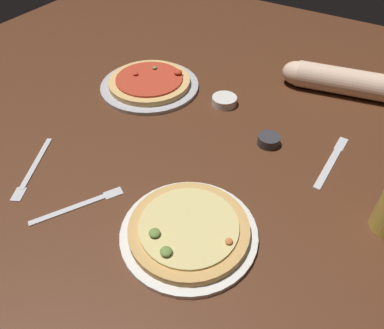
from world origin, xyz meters
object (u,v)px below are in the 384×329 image
Objects in this scene: ramekin_butter at (269,140)px; knife_right at (332,161)px; diner_arm at (332,79)px; ramekin_sauce at (224,101)px; pizza_plate_near at (189,231)px; fork_left at (33,169)px; fork_spare at (80,205)px; pizza_plate_far at (150,83)px.

knife_right is at bearing 6.86° from ramekin_butter.
knife_right is 0.69× the size of diner_arm.
ramekin_butter is at bearing -28.97° from ramekin_sauce.
pizza_plate_near is 1.39× the size of fork_left.
diner_arm reaches higher than fork_spare.
ramekin_sauce is at bearing 151.03° from ramekin_butter.
fork_left and fork_spare have the same top height.
diner_arm reaches higher than ramekin_butter.
ramekin_butter is (0.03, 0.38, -0.00)m from pizza_plate_near.
ramekin_sauce is 0.39× the size of fork_spare.
diner_arm is (0.54, 0.78, 0.04)m from fork_left.
pizza_plate_far is 0.60m from diner_arm.
ramekin_butter is 0.17m from knife_right.
ramekin_sauce is at bearing 109.40° from pizza_plate_near.
pizza_plate_near is at bearing 13.52° from fork_spare.
pizza_plate_far is 4.18× the size of ramekin_sauce.
diner_arm is (-0.11, 0.34, 0.04)m from knife_right.
ramekin_butter is 0.37m from diner_arm.
ramekin_butter is 0.28× the size of fork_left.
fork_left and knife_right have the same top height.
diner_arm reaches higher than pizza_plate_near.
fork_left is 0.64× the size of diner_arm.
pizza_plate_near is 1.29× the size of knife_right.
ramekin_sauce is 0.34× the size of knife_right.
diner_arm reaches higher than pizza_plate_far.
fork_spare is at bearing -123.14° from ramekin_butter.
fork_left is 0.93× the size of knife_right.
fork_spare is at bearing -71.69° from pizza_plate_far.
pizza_plate_near reaches higher than ramekin_butter.
diner_arm reaches higher than fork_left.
pizza_plate_near is 3.84× the size of ramekin_sauce.
pizza_plate_far reaches higher than knife_right.
ramekin_sauce is 1.27× the size of ramekin_butter.
diner_arm is at bearing 83.30° from pizza_plate_near.
diner_arm reaches higher than knife_right.
pizza_plate_far is at bearing -150.25° from diner_arm.
diner_arm is (0.35, 0.80, 0.04)m from fork_spare.
fork_spare is at bearing -166.48° from pizza_plate_near.
knife_right is at bearing 45.11° from fork_spare.
pizza_plate_near is 0.75m from diner_arm.
ramekin_butter is 0.53m from fork_spare.
fork_left is at bearing -118.40° from ramekin_sauce.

